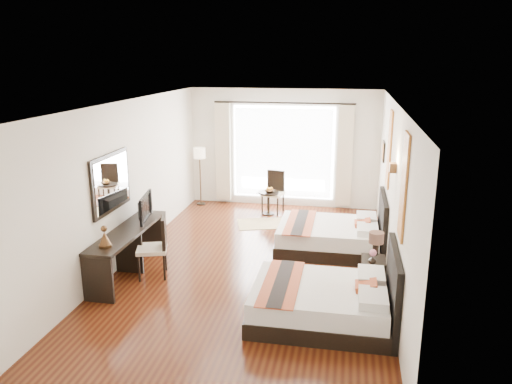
% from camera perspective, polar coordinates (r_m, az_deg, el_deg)
% --- Properties ---
extents(floor, '(4.50, 7.50, 0.01)m').
position_cam_1_polar(floor, '(8.78, -0.28, -8.41)').
color(floor, '#38130A').
rests_on(floor, ground).
extents(ceiling, '(4.50, 7.50, 0.02)m').
position_cam_1_polar(ceiling, '(8.07, -0.30, 10.07)').
color(ceiling, white).
rests_on(ceiling, wall_headboard).
extents(wall_headboard, '(0.01, 7.50, 2.80)m').
position_cam_1_polar(wall_headboard, '(8.20, 15.30, -0.27)').
color(wall_headboard, silver).
rests_on(wall_headboard, floor).
extents(wall_desk, '(0.01, 7.50, 2.80)m').
position_cam_1_polar(wall_desk, '(9.00, -14.46, 1.15)').
color(wall_desk, silver).
rests_on(wall_desk, floor).
extents(wall_window, '(4.50, 0.01, 2.80)m').
position_cam_1_polar(wall_window, '(11.93, 3.15, 5.01)').
color(wall_window, silver).
rests_on(wall_window, floor).
extents(wall_entry, '(4.50, 0.01, 2.80)m').
position_cam_1_polar(wall_entry, '(4.90, -8.80, -10.57)').
color(wall_entry, silver).
rests_on(wall_entry, floor).
extents(window_glass, '(2.40, 0.02, 2.20)m').
position_cam_1_polar(window_glass, '(11.93, 3.14, 4.52)').
color(window_glass, white).
rests_on(window_glass, wall_window).
extents(sheer_curtain, '(2.30, 0.02, 2.10)m').
position_cam_1_polar(sheer_curtain, '(11.87, 3.10, 4.47)').
color(sheer_curtain, white).
rests_on(sheer_curtain, wall_window).
extents(drape_left, '(0.35, 0.14, 2.35)m').
position_cam_1_polar(drape_left, '(12.11, -3.76, 4.58)').
color(drape_left, '#C3B897').
rests_on(drape_left, floor).
extents(drape_right, '(0.35, 0.14, 2.35)m').
position_cam_1_polar(drape_right, '(11.74, 10.12, 4.03)').
color(drape_right, '#C3B897').
rests_on(drape_right, floor).
extents(art_panel_near, '(0.03, 0.50, 1.35)m').
position_cam_1_polar(art_panel_near, '(6.48, 16.53, 0.59)').
color(art_panel_near, maroon).
rests_on(art_panel_near, wall_headboard).
extents(art_panel_far, '(0.03, 0.50, 1.35)m').
position_cam_1_polar(art_panel_far, '(9.04, 15.00, 4.75)').
color(art_panel_far, maroon).
rests_on(art_panel_far, wall_headboard).
extents(wall_sconce, '(0.10, 0.14, 0.14)m').
position_cam_1_polar(wall_sconce, '(7.69, 15.37, 2.70)').
color(wall_sconce, '#452D18').
rests_on(wall_sconce, wall_headboard).
extents(mirror_frame, '(0.04, 1.25, 0.95)m').
position_cam_1_polar(mirror_frame, '(8.38, -16.27, 1.04)').
color(mirror_frame, black).
rests_on(mirror_frame, wall_desk).
extents(mirror_glass, '(0.01, 1.12, 0.82)m').
position_cam_1_polar(mirror_glass, '(8.37, -16.11, 1.03)').
color(mirror_glass, white).
rests_on(mirror_glass, mirror_frame).
extents(bed_near, '(1.94, 1.51, 1.09)m').
position_cam_1_polar(bed_near, '(7.04, 8.06, -12.26)').
color(bed_near, black).
rests_on(bed_near, floor).
extents(bed_far, '(1.95, 1.52, 1.09)m').
position_cam_1_polar(bed_far, '(9.45, 8.84, -4.93)').
color(bed_far, black).
rests_on(bed_far, floor).
extents(nightstand, '(0.37, 0.46, 0.44)m').
position_cam_1_polar(nightstand, '(8.20, 13.21, -8.89)').
color(nightstand, black).
rests_on(nightstand, floor).
extents(table_lamp, '(0.23, 0.23, 0.37)m').
position_cam_1_polar(table_lamp, '(8.05, 13.58, -5.29)').
color(table_lamp, black).
rests_on(table_lamp, nightstand).
extents(vase, '(0.14, 0.14, 0.13)m').
position_cam_1_polar(vase, '(7.88, 13.20, -7.20)').
color(vase, black).
rests_on(vase, nightstand).
extents(console_desk, '(0.50, 2.20, 0.76)m').
position_cam_1_polar(console_desk, '(8.63, -14.31, -6.58)').
color(console_desk, black).
rests_on(console_desk, floor).
extents(television, '(0.24, 0.80, 0.46)m').
position_cam_1_polar(television, '(8.90, -12.98, -1.70)').
color(television, black).
rests_on(television, console_desk).
extents(bronze_figurine, '(0.25, 0.25, 0.30)m').
position_cam_1_polar(bronze_figurine, '(7.81, -16.91, -5.01)').
color(bronze_figurine, '#452D18').
rests_on(bronze_figurine, console_desk).
extents(desk_chair, '(0.59, 0.59, 1.02)m').
position_cam_1_polar(desk_chair, '(8.44, -11.60, -7.41)').
color(desk_chair, beige).
rests_on(desk_chair, floor).
extents(floor_lamp, '(0.28, 0.28, 1.41)m').
position_cam_1_polar(floor_lamp, '(12.05, -6.46, 3.99)').
color(floor_lamp, black).
rests_on(floor_lamp, floor).
extents(side_table, '(0.46, 0.46, 0.53)m').
position_cam_1_polar(side_table, '(11.43, 1.43, -1.27)').
color(side_table, black).
rests_on(side_table, floor).
extents(fruit_bowl, '(0.23, 0.23, 0.05)m').
position_cam_1_polar(fruit_bowl, '(11.31, 1.56, 0.08)').
color(fruit_bowl, '#4C2E1B').
rests_on(fruit_bowl, side_table).
extents(window_chair, '(0.53, 0.53, 0.97)m').
position_cam_1_polar(window_chair, '(11.58, 1.97, -0.91)').
color(window_chair, beige).
rests_on(window_chair, floor).
extents(jute_rug, '(1.28, 1.05, 0.01)m').
position_cam_1_polar(jute_rug, '(10.85, 0.89, -3.64)').
color(jute_rug, tan).
rests_on(jute_rug, floor).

